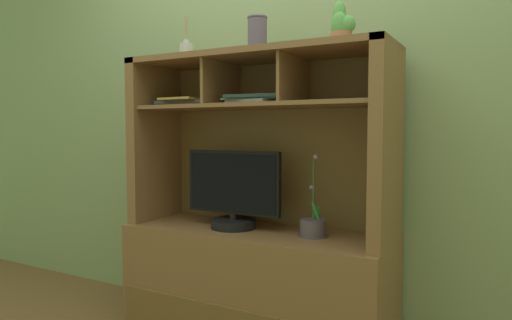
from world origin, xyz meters
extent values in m
cube|color=#89A06A|center=(0.00, 0.28, 1.40)|extent=(6.00, 0.02, 2.80)
cube|color=brown|center=(0.00, 0.00, 0.29)|extent=(1.36, 0.50, 0.58)
cube|color=brown|center=(-0.65, 0.00, 1.02)|extent=(0.06, 0.42, 0.89)
cube|color=brown|center=(0.65, 0.00, 1.02)|extent=(0.06, 0.42, 0.89)
cube|color=brown|center=(0.00, 0.20, 1.01)|extent=(1.30, 0.02, 0.86)
cube|color=brown|center=(0.00, 0.00, 1.45)|extent=(1.36, 0.42, 0.03)
cube|color=brown|center=(0.00, 0.00, 1.21)|extent=(1.24, 0.37, 0.02)
cube|color=brown|center=(-0.21, 0.00, 1.33)|extent=(0.02, 0.35, 0.22)
cube|color=brown|center=(0.21, 0.00, 1.33)|extent=(0.02, 0.35, 0.22)
cylinder|color=black|center=(-0.12, -0.02, 0.60)|extent=(0.23, 0.23, 0.05)
cylinder|color=black|center=(-0.12, -0.02, 0.64)|extent=(0.04, 0.04, 0.03)
cube|color=black|center=(-0.12, -0.02, 0.82)|extent=(0.53, 0.03, 0.32)
cube|color=black|center=(-0.12, -0.04, 0.82)|extent=(0.50, 0.00, 0.29)
cylinder|color=#554952|center=(0.31, 0.00, 0.62)|extent=(0.12, 0.12, 0.08)
cylinder|color=#554952|center=(0.31, 0.00, 0.59)|extent=(0.14, 0.14, 0.01)
cylinder|color=#4C6B38|center=(0.31, 0.00, 0.81)|extent=(0.01, 0.01, 0.30)
sphere|color=#C67CB4|center=(0.29, 0.02, 0.81)|extent=(0.02, 0.02, 0.02)
sphere|color=#C67CB4|center=(0.31, 0.01, 0.96)|extent=(0.03, 0.03, 0.03)
ellipsoid|color=green|center=(0.33, -0.01, 0.69)|extent=(0.05, 0.07, 0.13)
ellipsoid|color=green|center=(0.33, 0.01, 0.69)|extent=(0.04, 0.05, 0.08)
cube|color=#9B3637|center=(-0.41, 0.01, 1.22)|extent=(0.19, 0.22, 0.01)
cube|color=slate|center=(-0.43, 0.00, 1.24)|extent=(0.32, 0.18, 0.02)
cube|color=gold|center=(-0.41, -0.01, 1.25)|extent=(0.22, 0.27, 0.01)
cube|color=gray|center=(0.02, -0.02, 1.22)|extent=(0.25, 0.28, 0.02)
cube|color=slate|center=(0.01, 0.00, 1.24)|extent=(0.30, 0.27, 0.01)
cube|color=#2A3B36|center=(0.03, -0.01, 1.25)|extent=(0.31, 0.29, 0.02)
cylinder|color=beige|center=(-0.44, 0.02, 1.51)|extent=(0.08, 0.08, 0.09)
cylinder|color=beige|center=(-0.44, 0.02, 1.57)|extent=(0.03, 0.03, 0.02)
cylinder|color=tan|center=(-0.44, 0.02, 1.63)|extent=(0.00, 0.03, 0.14)
cylinder|color=tan|center=(-0.44, 0.02, 1.63)|extent=(0.01, 0.01, 0.15)
cylinder|color=tan|center=(-0.44, 0.02, 1.63)|extent=(0.03, 0.01, 0.15)
cylinder|color=tan|center=(-0.45, 0.02, 1.63)|extent=(0.01, 0.02, 0.15)
cylinder|color=tan|center=(-0.45, 0.01, 1.63)|extent=(0.01, 0.02, 0.15)
cylinder|color=tan|center=(-0.44, 0.01, 1.63)|extent=(0.03, 0.01, 0.14)
cylinder|color=tan|center=(-0.44, 0.01, 1.63)|extent=(0.02, 0.02, 0.15)
cylinder|color=#B26D4B|center=(0.44, -0.01, 1.50)|extent=(0.09, 0.09, 0.05)
cylinder|color=#B26D4B|center=(0.44, -0.01, 1.47)|extent=(0.11, 0.11, 0.01)
ellipsoid|color=#569F4A|center=(0.47, -0.02, 1.55)|extent=(0.08, 0.05, 0.08)
ellipsoid|color=#569F4A|center=(0.43, 0.00, 1.60)|extent=(0.06, 0.05, 0.13)
ellipsoid|color=#569F4A|center=(0.43, -0.02, 1.55)|extent=(0.08, 0.04, 0.11)
cylinder|color=#5C4F63|center=(0.00, 0.01, 1.55)|extent=(0.10, 0.10, 0.17)
torus|color=#5C4F63|center=(0.00, 0.01, 1.64)|extent=(0.10, 0.10, 0.01)
camera|label=1|loc=(1.11, -2.01, 1.09)|focal=32.15mm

